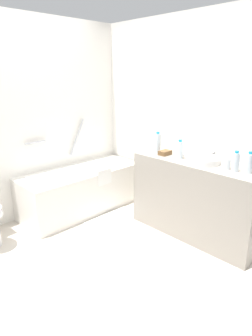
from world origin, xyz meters
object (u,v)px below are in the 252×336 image
object	(u,v)px
sink_faucet	(213,156)
water_bottle_0	(158,143)
drinking_glass_1	(227,164)
bath_mat	(113,219)
sink_basin	(203,160)
amenity_basket	(165,153)
bathtub	(81,188)
drinking_glass_0	(180,152)
water_bottle_2	(180,150)
water_bottle_1	(249,163)
water_bottle_3	(236,162)

from	to	relation	value
sink_faucet	water_bottle_0	world-z (taller)	water_bottle_0
drinking_glass_1	bath_mat	distance (m)	1.58
sink_basin	amenity_basket	size ratio (longest dim) A/B	2.53
sink_basin	drinking_glass_1	bearing A→B (deg)	-96.19
bathtub	amenity_basket	bearing A→B (deg)	-64.52
drinking_glass_0	water_bottle_2	bearing A→B (deg)	-149.12
sink_faucet	drinking_glass_0	distance (m)	0.36
sink_faucet	amenity_basket	bearing A→B (deg)	117.51
sink_faucet	water_bottle_1	xyz separation A→B (m)	(-0.20, -0.48, 0.06)
water_bottle_2	bath_mat	world-z (taller)	water_bottle_2
water_bottle_0	bath_mat	xyz separation A→B (m)	(-0.41, 0.34, -0.97)
amenity_basket	water_bottle_0	bearing A→B (deg)	81.05
drinking_glass_0	bathtub	bearing A→B (deg)	116.29
water_bottle_0	sink_basin	bearing A→B (deg)	-88.15
amenity_basket	bath_mat	xyz separation A→B (m)	(-0.39, 0.47, -0.88)
bathtub	bath_mat	bearing A→B (deg)	-80.74
amenity_basket	bath_mat	size ratio (longest dim) A/B	0.21
water_bottle_0	amenity_basket	bearing A→B (deg)	-98.95
water_bottle_0	water_bottle_2	size ratio (longest dim) A/B	1.18
sink_basin	drinking_glass_0	size ratio (longest dim) A/B	3.53
water_bottle_0	amenity_basket	world-z (taller)	water_bottle_0
drinking_glass_1	bath_mat	size ratio (longest dim) A/B	0.16
sink_faucet	water_bottle_1	world-z (taller)	water_bottle_1
drinking_glass_0	amenity_basket	distance (m)	0.17
sink_basin	sink_faucet	size ratio (longest dim) A/B	2.33
water_bottle_1	bathtub	bearing A→B (deg)	104.99
sink_faucet	amenity_basket	distance (m)	0.53
water_bottle_0	drinking_glass_0	size ratio (longest dim) A/B	2.45
water_bottle_1	drinking_glass_0	xyz separation A→B (m)	(0.05, 0.80, -0.05)
water_bottle_3	bath_mat	world-z (taller)	water_bottle_3
water_bottle_2	bath_mat	size ratio (longest dim) A/B	0.31
bathtub	bath_mat	world-z (taller)	bathtub
amenity_basket	drinking_glass_0	bearing A→B (deg)	-58.48
bathtub	bath_mat	size ratio (longest dim) A/B	2.41
amenity_basket	sink_basin	bearing A→B (deg)	-85.09
sink_basin	water_bottle_3	bearing A→B (deg)	-94.68
water_bottle_0	water_bottle_1	bearing A→B (deg)	-88.72
bathtub	drinking_glass_0	xyz separation A→B (m)	(0.57, -1.15, 0.62)
sink_basin	bath_mat	bearing A→B (deg)	114.61
sink_basin	water_bottle_2	size ratio (longest dim) A/B	1.70
bathtub	amenity_basket	world-z (taller)	bathtub
bathtub	sink_basin	world-z (taller)	bathtub
drinking_glass_0	water_bottle_3	bearing A→B (deg)	-96.61
drinking_glass_0	amenity_basket	xyz separation A→B (m)	(-0.09, 0.15, -0.03)
water_bottle_1	water_bottle_3	world-z (taller)	water_bottle_1
sink_basin	sink_faucet	xyz separation A→B (m)	(0.20, -0.00, 0.01)
water_bottle_0	drinking_glass_1	distance (m)	0.89
sink_basin	drinking_glass_1	xyz separation A→B (m)	(-0.03, -0.28, 0.02)
water_bottle_1	bath_mat	xyz separation A→B (m)	(-0.44, 1.42, -0.95)
bathtub	sink_faucet	distance (m)	1.75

